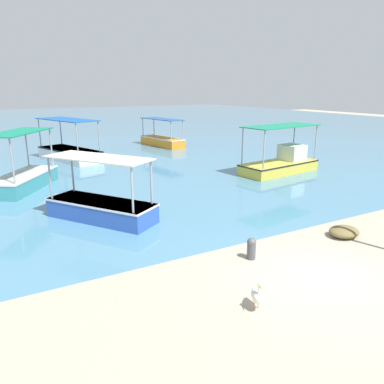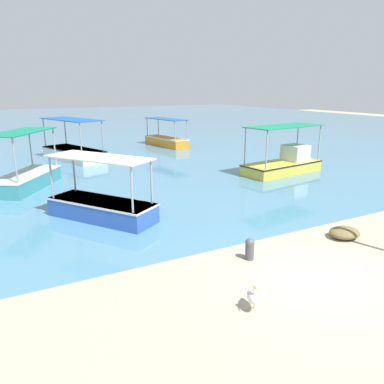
% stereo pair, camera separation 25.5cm
% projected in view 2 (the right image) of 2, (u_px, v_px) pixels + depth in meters
% --- Properties ---
extents(ground, '(120.00, 120.00, 0.00)m').
position_uv_depth(ground, '(318.00, 279.00, 10.42)').
color(ground, '#A29982').
extents(harbor_water, '(110.00, 90.00, 0.00)m').
position_uv_depth(harbor_water, '(53.00, 126.00, 51.21)').
color(harbor_water, teal).
rests_on(harbor_water, ground).
extents(fishing_boat_center, '(3.97, 4.75, 2.98)m').
position_uv_depth(fishing_boat_center, '(27.00, 177.00, 19.64)').
color(fishing_boat_center, teal).
rests_on(fishing_boat_center, harbor_water).
extents(fishing_boat_far_right, '(3.72, 5.93, 2.95)m').
position_uv_depth(fishing_boat_far_right, '(74.00, 152.00, 27.25)').
color(fishing_boat_far_right, white).
rests_on(fishing_boat_far_right, harbor_water).
extents(fishing_boat_near_right, '(2.41, 5.13, 2.43)m').
position_uv_depth(fishing_boat_near_right, '(166.00, 140.00, 33.70)').
color(fishing_boat_near_right, orange).
rests_on(fishing_boat_near_right, harbor_water).
extents(fishing_boat_near_left, '(5.52, 2.73, 2.91)m').
position_uv_depth(fishing_boat_near_left, '(284.00, 162.00, 23.19)').
color(fishing_boat_near_left, gold).
rests_on(fishing_boat_near_left, harbor_water).
extents(fishing_boat_outer, '(3.82, 4.62, 2.54)m').
position_uv_depth(fishing_boat_outer, '(102.00, 206.00, 15.04)').
color(fishing_boat_outer, '#2F57B5').
rests_on(fishing_boat_outer, harbor_water).
extents(pelican, '(0.50, 0.76, 0.80)m').
position_uv_depth(pelican, '(253.00, 296.00, 8.91)').
color(pelican, '#E0997A').
rests_on(pelican, ground).
extents(mooring_bollard, '(0.29, 0.29, 0.70)m').
position_uv_depth(mooring_bollard, '(250.00, 248.00, 11.53)').
color(mooring_bollard, '#47474C').
rests_on(mooring_bollard, ground).
extents(net_pile, '(1.12, 0.95, 0.37)m').
position_uv_depth(net_pile, '(344.00, 233.00, 13.24)').
color(net_pile, brown).
rests_on(net_pile, ground).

